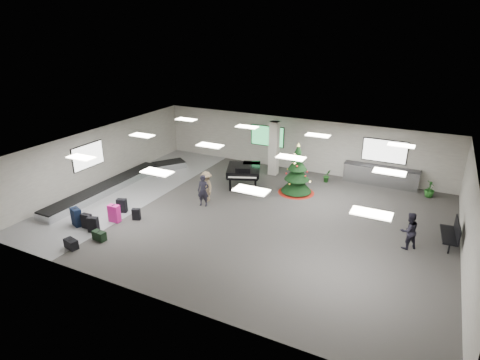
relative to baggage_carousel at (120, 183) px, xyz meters
The scene contains 21 objects.
ground 7.84m from the baggage_carousel, ahead, with size 18.00×18.00×0.00m, color #3E3B38.
room_envelope 7.79m from the baggage_carousel, ahead, with size 18.02×14.02×3.21m.
baggage_carousel is the anchor object (origin of this frame).
service_counter 14.50m from the baggage_carousel, 27.67° to the left, with size 4.05×0.65×1.08m.
suitcase_0 5.15m from the baggage_carousel, 59.97° to the right, with size 0.50×0.37×0.72m.
suitcase_1 5.08m from the baggage_carousel, 60.44° to the right, with size 0.47×0.33×0.68m.
pink_suitcase 4.27m from the baggage_carousel, 50.71° to the right, with size 0.54×0.33×0.83m.
suitcase_3 4.40m from the baggage_carousel, 38.08° to the right, with size 0.41×0.33×0.57m.
navy_suitcase 4.59m from the baggage_carousel, 71.42° to the right, with size 0.61×0.48×0.85m.
suitcase_5 4.78m from the baggage_carousel, 64.65° to the right, with size 0.47×0.28×0.69m.
green_duffel 5.89m from the baggage_carousel, 55.83° to the right, with size 0.61×0.34×0.41m.
suitcase_8 3.34m from the baggage_carousel, 45.79° to the right, with size 0.52×0.40×0.69m.
black_duffel 6.50m from the baggage_carousel, 64.66° to the right, with size 0.65×0.44×0.41m.
christmas_tree 9.73m from the baggage_carousel, 21.75° to the left, with size 1.94×1.94×2.76m.
grand_piano 6.90m from the baggage_carousel, 27.39° to the left, with size 2.43×2.73×1.29m.
bench 16.50m from the baggage_carousel, ahead, with size 0.71×1.75×1.08m.
traveler_a 5.47m from the baggage_carousel, ahead, with size 0.58×0.38×1.59m, color black.
traveler_b 5.34m from the baggage_carousel, ahead, with size 1.01×0.58×1.57m, color #897255.
traveler_bench 14.88m from the baggage_carousel, ahead, with size 0.76×0.59×1.56m, color black.
potted_plant_left 11.63m from the baggage_carousel, 30.08° to the left, with size 0.41×0.33×0.75m, color #1D4516.
potted_plant_right 16.58m from the baggage_carousel, 21.74° to the left, with size 0.51×0.51×0.90m, color #1D4516.
Camera 1 is at (7.31, -15.48, 8.50)m, focal length 30.00 mm.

